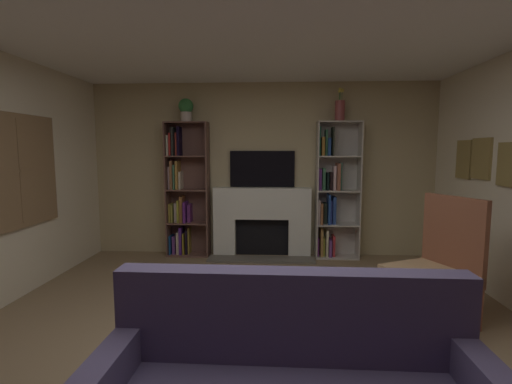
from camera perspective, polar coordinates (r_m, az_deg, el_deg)
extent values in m
plane|color=#876F50|center=(3.04, -1.31, -24.67)|extent=(7.05, 7.05, 0.00)
cube|color=tan|center=(5.58, 0.99, 3.41)|extent=(5.17, 0.06, 2.55)
cube|color=olive|center=(4.46, 34.32, 3.49)|extent=(0.03, 0.36, 0.44)
cube|color=#3D685D|center=(4.45, 34.21, 3.50)|extent=(0.01, 0.30, 0.38)
cube|color=olive|center=(4.90, 31.28, 4.40)|extent=(0.03, 0.37, 0.46)
cube|color=#42533D|center=(4.90, 31.17, 4.40)|extent=(0.01, 0.31, 0.40)
cube|color=olive|center=(5.25, 29.27, 4.38)|extent=(0.03, 0.33, 0.47)
cube|color=#A98154|center=(5.24, 29.17, 4.38)|extent=(0.01, 0.27, 0.41)
cube|color=olive|center=(4.64, -32.67, 2.70)|extent=(0.04, 1.25, 1.21)
cube|color=silver|center=(4.63, -32.52, 2.70)|extent=(0.01, 1.15, 1.11)
cube|color=olive|center=(4.63, -32.47, 2.71)|extent=(0.01, 0.02, 1.11)
cube|color=olive|center=(4.63, -32.47, 2.71)|extent=(0.01, 1.15, 0.02)
cube|color=silver|center=(5.63, -4.77, -6.83)|extent=(0.32, 0.22, 0.56)
cube|color=silver|center=(5.59, 6.65, -6.94)|extent=(0.32, 0.22, 0.56)
cube|color=silver|center=(5.49, 0.93, -1.72)|extent=(1.43, 0.22, 0.46)
cube|color=black|center=(5.65, 0.95, -6.76)|extent=(0.79, 0.08, 0.56)
cube|color=#615B52|center=(5.40, 0.81, -10.30)|extent=(1.53, 0.30, 0.03)
cube|color=black|center=(5.52, 0.97, 3.57)|extent=(0.95, 0.06, 0.53)
cube|color=brown|center=(5.65, -13.39, 0.35)|extent=(0.02, 0.29, 1.98)
cube|color=brown|center=(5.51, -7.38, 0.32)|extent=(0.02, 0.29, 1.98)
cube|color=brown|center=(5.71, -10.11, 0.48)|extent=(0.62, 0.02, 1.98)
cube|color=brown|center=(5.76, -10.22, -9.39)|extent=(0.58, 0.29, 0.02)
cube|color=navy|center=(5.81, -12.84, -7.80)|extent=(0.02, 0.22, 0.28)
cube|color=#63377B|center=(5.81, -12.32, -7.84)|extent=(0.04, 0.19, 0.27)
cube|color=beige|center=(5.79, -11.74, -7.59)|extent=(0.04, 0.19, 0.33)
cube|color=#4D2481|center=(5.75, -11.33, -7.24)|extent=(0.04, 0.21, 0.41)
cube|color=olive|center=(5.75, -10.90, -7.71)|extent=(0.02, 0.21, 0.32)
cube|color=black|center=(5.75, -10.47, -7.46)|extent=(0.03, 0.18, 0.36)
cube|color=olive|center=(5.75, -10.17, -7.30)|extent=(0.02, 0.16, 0.39)
cube|color=brown|center=(5.65, -10.32, -4.65)|extent=(0.58, 0.29, 0.02)
cube|color=olive|center=(5.72, -12.90, -3.08)|extent=(0.03, 0.19, 0.28)
cube|color=olive|center=(5.70, -12.59, -3.13)|extent=(0.02, 0.21, 0.27)
cube|color=beige|center=(5.71, -12.06, -3.02)|extent=(0.04, 0.17, 0.29)
cube|color=olive|center=(5.66, -11.65, -2.86)|extent=(0.03, 0.23, 0.33)
cube|color=brown|center=(5.66, -11.24, -2.58)|extent=(0.04, 0.21, 0.39)
cube|color=#5F257F|center=(5.63, -10.74, -3.01)|extent=(0.03, 0.24, 0.31)
cube|color=#61296B|center=(5.66, -10.10, -3.18)|extent=(0.04, 0.17, 0.26)
cube|color=brown|center=(5.58, -10.42, 0.34)|extent=(0.58, 0.29, 0.02)
cube|color=beige|center=(5.67, -12.98, 2.15)|extent=(0.03, 0.18, 0.33)
cube|color=brown|center=(5.63, -12.66, 2.57)|extent=(0.04, 0.22, 0.42)
cube|color=#396A4B|center=(5.61, -12.24, 2.28)|extent=(0.02, 0.24, 0.36)
cube|color=#A47936|center=(5.61, -11.87, 2.56)|extent=(0.03, 0.23, 0.42)
cube|color=beige|center=(5.62, -11.45, 1.78)|extent=(0.03, 0.19, 0.26)
cube|color=brown|center=(5.55, -10.52, 5.42)|extent=(0.58, 0.29, 0.02)
cube|color=beige|center=(5.63, -13.21, 6.95)|extent=(0.03, 0.22, 0.29)
cube|color=#B02422|center=(5.62, -12.86, 7.13)|extent=(0.03, 0.21, 0.33)
cube|color=black|center=(5.60, -12.46, 7.56)|extent=(0.03, 0.24, 0.41)
cube|color=#BB3B2C|center=(5.63, -11.99, 7.18)|extent=(0.03, 0.16, 0.33)
cube|color=black|center=(5.60, -11.66, 7.63)|extent=(0.04, 0.19, 0.42)
cube|color=brown|center=(5.56, -10.63, 10.42)|extent=(0.58, 0.29, 0.02)
cube|color=beige|center=(5.45, 9.31, 0.22)|extent=(0.02, 0.30, 1.98)
cube|color=beige|center=(5.55, 15.50, 0.18)|extent=(0.02, 0.30, 1.98)
cube|color=beige|center=(5.63, 12.21, 0.35)|extent=(0.62, 0.02, 1.98)
cube|color=beige|center=(5.68, 12.19, -9.67)|extent=(0.58, 0.30, 0.02)
cube|color=#67296F|center=(5.65, 9.44, -8.19)|extent=(0.03, 0.18, 0.27)
cube|color=olive|center=(5.62, 9.97, -7.50)|extent=(0.04, 0.20, 0.42)
cube|color=olive|center=(5.66, 10.30, -8.19)|extent=(0.03, 0.16, 0.26)
cube|color=beige|center=(5.63, 10.77, -7.61)|extent=(0.03, 0.21, 0.40)
cube|color=#63397F|center=(5.65, 11.23, -8.32)|extent=(0.04, 0.23, 0.25)
cube|color=#BE2E35|center=(5.66, 11.75, -8.02)|extent=(0.03, 0.19, 0.30)
cube|color=beige|center=(5.57, 12.31, -4.86)|extent=(0.58, 0.30, 0.02)
cube|color=beige|center=(5.52, 9.57, -2.94)|extent=(0.03, 0.22, 0.35)
cube|color=brown|center=(5.51, 9.95, -3.23)|extent=(0.03, 0.24, 0.30)
cube|color=black|center=(5.55, 10.50, -3.18)|extent=(0.04, 0.18, 0.30)
cube|color=#214797|center=(5.51, 11.05, -2.57)|extent=(0.03, 0.25, 0.43)
cube|color=#2C3B95|center=(5.55, 11.34, -2.98)|extent=(0.03, 0.20, 0.34)
cube|color=navy|center=(5.55, 11.83, -2.72)|extent=(0.04, 0.21, 0.40)
cube|color=beige|center=(5.49, 12.44, 0.20)|extent=(0.58, 0.30, 0.02)
cube|color=#622E81|center=(5.48, 9.72, 1.92)|extent=(0.04, 0.18, 0.30)
cube|color=#3A6F4A|center=(5.49, 10.31, 2.00)|extent=(0.04, 0.16, 0.32)
cube|color=black|center=(5.48, 10.87, 1.63)|extent=(0.03, 0.21, 0.25)
cube|color=black|center=(5.50, 11.37, 1.67)|extent=(0.04, 0.19, 0.26)
cube|color=beige|center=(5.50, 11.87, 2.16)|extent=(0.04, 0.19, 0.35)
cube|color=brown|center=(5.48, 12.43, 2.32)|extent=(0.04, 0.24, 0.39)
cube|color=#326A55|center=(5.52, 12.79, 2.36)|extent=(0.02, 0.19, 0.39)
cube|color=beige|center=(5.46, 12.56, 5.36)|extent=(0.58, 0.30, 0.02)
cube|color=#256849|center=(5.47, 9.71, 7.69)|extent=(0.02, 0.17, 0.41)
cube|color=olive|center=(5.44, 10.17, 6.89)|extent=(0.04, 0.23, 0.26)
cube|color=#316943|center=(5.48, 10.68, 7.43)|extent=(0.03, 0.17, 0.37)
cube|color=#26488D|center=(5.48, 11.10, 6.81)|extent=(0.04, 0.18, 0.25)
cube|color=black|center=(5.46, 11.65, 7.59)|extent=(0.02, 0.24, 0.40)
cube|color=beige|center=(5.47, 12.69, 10.44)|extent=(0.58, 0.30, 0.02)
cylinder|color=beige|center=(5.56, -10.66, 11.24)|extent=(0.16, 0.16, 0.14)
sphere|color=#327A3D|center=(5.58, -10.70, 12.83)|extent=(0.21, 0.21, 0.21)
cylinder|color=#974243|center=(5.49, 12.73, 12.01)|extent=(0.14, 0.14, 0.28)
cylinder|color=#4C7F3F|center=(5.53, 13.05, 14.20)|extent=(0.01, 0.01, 0.15)
sphere|color=#E3D34F|center=(5.54, 13.07, 14.94)|extent=(0.05, 0.05, 0.05)
cylinder|color=#4C7F3F|center=(5.49, 12.67, 14.18)|extent=(0.01, 0.01, 0.13)
sphere|color=#E3D34F|center=(5.50, 12.69, 14.84)|extent=(0.04, 0.04, 0.04)
cylinder|color=#4C7F3F|center=(5.49, 12.79, 14.23)|extent=(0.01, 0.01, 0.14)
sphere|color=#E3D34F|center=(5.50, 12.81, 14.95)|extent=(0.05, 0.05, 0.05)
cylinder|color=#4C7F3F|center=(5.54, 12.74, 14.30)|extent=(0.01, 0.01, 0.17)
sphere|color=#E3D34F|center=(5.55, 12.76, 15.15)|extent=(0.04, 0.04, 0.04)
cube|color=#514769|center=(2.16, 5.44, -18.33)|extent=(1.93, 0.18, 0.51)
cylinder|color=brown|center=(3.91, 31.18, -15.00)|extent=(0.04, 0.04, 0.41)
cylinder|color=brown|center=(4.26, 24.46, -12.84)|extent=(0.04, 0.04, 0.41)
cylinder|color=brown|center=(3.49, 25.31, -17.28)|extent=(0.04, 0.04, 0.41)
cylinder|color=brown|center=(3.88, 18.47, -14.51)|extent=(0.04, 0.04, 0.41)
cube|color=tan|center=(3.79, 25.02, -11.38)|extent=(0.84, 0.85, 0.08)
cube|color=brown|center=(3.81, 24.97, -12.24)|extent=(0.84, 0.85, 0.04)
cube|color=brown|center=(3.92, 28.02, -5.98)|extent=(0.34, 0.61, 0.74)
cube|color=brown|center=(2.70, 4.88, -18.96)|extent=(0.88, 0.48, 0.04)
cylinder|color=brown|center=(2.63, -5.08, -25.06)|extent=(0.05, 0.05, 0.40)
cylinder|color=brown|center=(2.66, 14.94, -24.91)|extent=(0.05, 0.05, 0.40)
cylinder|color=brown|center=(3.00, -3.84, -20.80)|extent=(0.05, 0.05, 0.40)
cylinder|color=brown|center=(3.03, 13.16, -20.73)|extent=(0.05, 0.05, 0.40)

